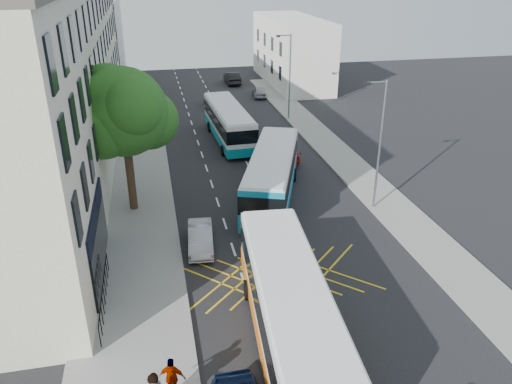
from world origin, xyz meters
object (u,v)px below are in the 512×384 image
distant_car_grey (217,100)px  distant_car_silver (259,92)px  street_tree (123,113)px  bus_near (290,309)px  red_hatchback (283,151)px  parked_car_silver (200,238)px  pedestrian_far (172,377)px  lamp_near (379,140)px  bus_mid (272,175)px  lamp_far (289,73)px  distant_car_dark (232,78)px  bus_far (229,123)px

distant_car_grey → distant_car_silver: (5.29, 3.00, -0.03)m
street_tree → distant_car_grey: bearing=69.8°
bus_near → red_hatchback: (5.19, 20.32, -1.07)m
street_tree → parked_car_silver: (3.61, -5.41, -5.68)m
red_hatchback → pedestrian_far: size_ratio=2.71×
lamp_near → parked_car_silver: bearing=-167.6°
parked_car_silver → red_hatchback: bearing=62.1°
bus_near → red_hatchback: size_ratio=2.65×
bus_mid → distant_car_silver: (5.04, 26.61, -1.06)m
parked_car_silver → lamp_near: bearing=17.6°
bus_mid → lamp_near: bearing=-6.2°
bus_near → bus_mid: bus_near is taller
lamp_far → bus_mid: bearing=-108.7°
street_tree → pedestrian_far: street_tree is taller
bus_mid → street_tree: bearing=-160.7°
street_tree → distant_car_dark: (12.02, 33.92, -5.55)m
lamp_far → bus_far: lamp_far is taller
pedestrian_far → bus_near: bearing=-140.2°
parked_car_silver → distant_car_grey: size_ratio=0.83×
lamp_far → bus_mid: 18.34m
distant_car_grey → distant_car_dark: bearing=67.0°
lamp_near → distant_car_dark: bearing=94.2°
parked_car_silver → bus_mid: bearing=50.3°
lamp_near → pedestrian_far: (-13.20, -12.57, -3.65)m
lamp_far → parked_car_silver: lamp_far is taller
street_tree → lamp_near: street_tree is taller
bus_near → lamp_near: bearing=56.3°
distant_car_grey → pedestrian_far: size_ratio=2.75×
lamp_near → red_hatchback: lamp_near is taller
lamp_far → bus_mid: size_ratio=0.70×
bus_far → bus_near: bearing=-96.3°
distant_car_grey → pedestrian_far: bearing=-105.4°
bus_mid → distant_car_silver: bearing=99.2°
distant_car_grey → parked_car_silver: bearing=-104.9°
parked_car_silver → pedestrian_far: (-2.10, -10.13, 0.35)m
distant_car_grey → distant_car_silver: 6.08m
red_hatchback → distant_car_silver: 20.01m
bus_near → distant_car_dark: bus_near is taller
bus_far → distant_car_dark: (3.99, 21.86, -0.86)m
bus_mid → red_hatchback: 7.31m
parked_car_silver → distant_car_silver: (10.32, 31.91, -0.02)m
distant_car_dark → bus_far: bearing=79.2°
bus_near → distant_car_dark: 47.94m
lamp_near → lamp_far: same height
street_tree → distant_car_silver: 30.48m
street_tree → red_hatchback: bearing=30.1°
distant_car_silver → bus_mid: bearing=84.6°
bus_far → distant_car_dark: bearing=77.3°
bus_far → pedestrian_far: bearing=-105.7°
bus_near → distant_car_silver: (7.64, 40.18, -1.12)m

